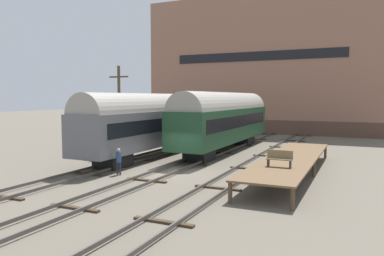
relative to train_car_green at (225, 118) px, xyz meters
name	(u,v)px	position (x,y,z in m)	size (l,w,h in m)	color
ground_plane	(171,172)	(0.00, -10.51, -3.02)	(200.00, 200.00, 0.00)	#60594C
track_left	(115,165)	(-4.42, -10.51, -2.88)	(2.60, 60.00, 0.26)	#4C4742
track_middle	(171,170)	(0.00, -10.51, -2.88)	(2.60, 60.00, 0.26)	#4C4742
track_right	(235,176)	(4.42, -10.51, -2.88)	(2.60, 60.00, 0.26)	#4C4742
train_car_green	(225,118)	(0.00, 0.00, 0.00)	(3.13, 17.72, 5.33)	black
train_car_grey	(157,120)	(-4.42, -4.57, -0.06)	(2.99, 18.90, 5.20)	black
station_platform	(291,159)	(7.30, -8.03, -2.01)	(3.12, 15.85, 1.08)	brown
bench	(280,158)	(7.29, -11.58, -1.45)	(1.40, 0.40, 0.91)	brown
person_worker	(119,159)	(-2.52, -12.71, -2.00)	(0.32, 0.32, 1.69)	#282833
utility_pole	(119,109)	(-7.00, -6.30, 0.87)	(1.80, 0.24, 7.45)	#473828
warehouse_building	(267,67)	(-1.73, 23.65, 6.38)	(32.45, 12.76, 18.79)	brown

